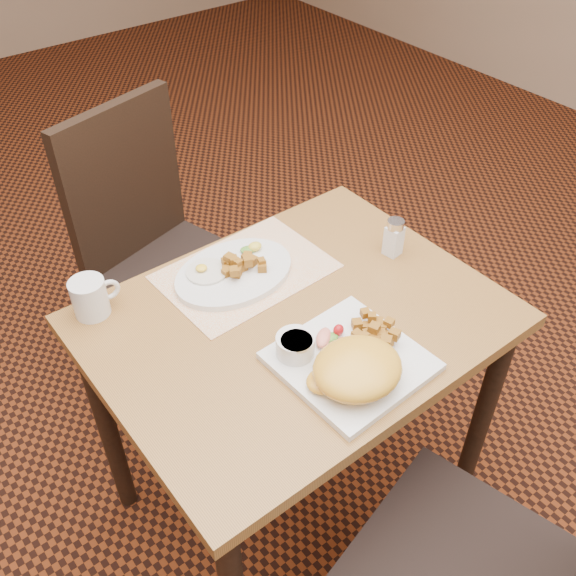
# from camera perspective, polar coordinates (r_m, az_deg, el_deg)

# --- Properties ---
(ground) EXTENTS (8.00, 8.00, 0.00)m
(ground) POSITION_cam_1_polar(r_m,az_deg,el_deg) (2.04, 0.55, -17.96)
(ground) COLOR black
(ground) RESTS_ON ground
(table) EXTENTS (0.90, 0.70, 0.75)m
(table) POSITION_cam_1_polar(r_m,az_deg,el_deg) (1.53, 0.70, -5.47)
(table) COLOR olive
(table) RESTS_ON ground
(chair_far) EXTENTS (0.52, 0.52, 0.97)m
(chair_far) POSITION_cam_1_polar(r_m,az_deg,el_deg) (2.05, -11.52, 3.82)
(chair_far) COLOR black
(chair_far) RESTS_ON ground
(placemat) EXTENTS (0.41, 0.29, 0.00)m
(placemat) POSITION_cam_1_polar(r_m,az_deg,el_deg) (1.57, -3.79, 1.46)
(placemat) COLOR white
(placemat) RESTS_ON table
(plate_square) EXTENTS (0.29, 0.29, 0.02)m
(plate_square) POSITION_cam_1_polar(r_m,az_deg,el_deg) (1.35, 5.56, -6.50)
(plate_square) COLOR silver
(plate_square) RESTS_ON table
(plate_oval) EXTENTS (0.31, 0.23, 0.02)m
(plate_oval) POSITION_cam_1_polar(r_m,az_deg,el_deg) (1.56, -4.82, 1.35)
(plate_oval) COLOR silver
(plate_oval) RESTS_ON placemat
(hollandaise_mound) EXTENTS (0.19, 0.17, 0.07)m
(hollandaise_mound) POSITION_cam_1_polar(r_m,az_deg,el_deg) (1.28, 6.11, -7.20)
(hollandaise_mound) COLOR gold
(hollandaise_mound) RESTS_ON plate_square
(ramekin) EXTENTS (0.08, 0.08, 0.04)m
(ramekin) POSITION_cam_1_polar(r_m,az_deg,el_deg) (1.33, 0.65, -5.09)
(ramekin) COLOR silver
(ramekin) RESTS_ON plate_square
(garnish_sq) EXTENTS (0.09, 0.06, 0.03)m
(garnish_sq) POSITION_cam_1_polar(r_m,az_deg,el_deg) (1.37, 3.60, -4.26)
(garnish_sq) COLOR #387223
(garnish_sq) RESTS_ON plate_square
(fried_egg) EXTENTS (0.10, 0.10, 0.02)m
(fried_egg) POSITION_cam_1_polar(r_m,az_deg,el_deg) (1.55, -7.29, 1.50)
(fried_egg) COLOR white
(fried_egg) RESTS_ON plate_oval
(garnish_ov) EXTENTS (0.06, 0.04, 0.02)m
(garnish_ov) POSITION_cam_1_polar(r_m,az_deg,el_deg) (1.61, -3.20, 3.60)
(garnish_ov) COLOR #387223
(garnish_ov) RESTS_ON plate_oval
(salt_shaker) EXTENTS (0.05, 0.05, 0.10)m
(salt_shaker) POSITION_cam_1_polar(r_m,az_deg,el_deg) (1.62, 9.39, 4.51)
(salt_shaker) COLOR white
(salt_shaker) RESTS_ON table
(coffee_mug) EXTENTS (0.11, 0.08, 0.09)m
(coffee_mug) POSITION_cam_1_polar(r_m,az_deg,el_deg) (1.50, -17.14, -0.79)
(coffee_mug) COLOR silver
(coffee_mug) RESTS_ON table
(home_fries_sq) EXTENTS (0.11, 0.12, 0.04)m
(home_fries_sq) POSITION_cam_1_polar(r_m,az_deg,el_deg) (1.38, 7.74, -3.99)
(home_fries_sq) COLOR #A66A1A
(home_fries_sq) RESTS_ON plate_square
(home_fries_ov) EXTENTS (0.10, 0.09, 0.04)m
(home_fries_ov) POSITION_cam_1_polar(r_m,az_deg,el_deg) (1.54, -4.28, 2.10)
(home_fries_ov) COLOR #A66A1A
(home_fries_ov) RESTS_ON plate_oval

